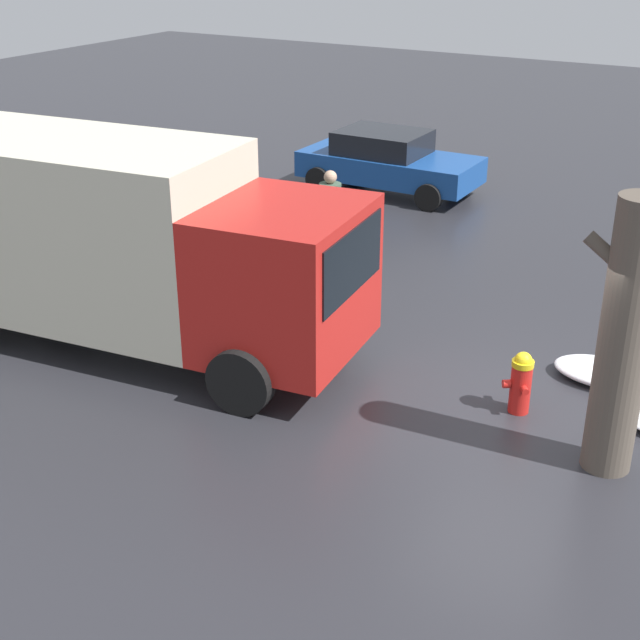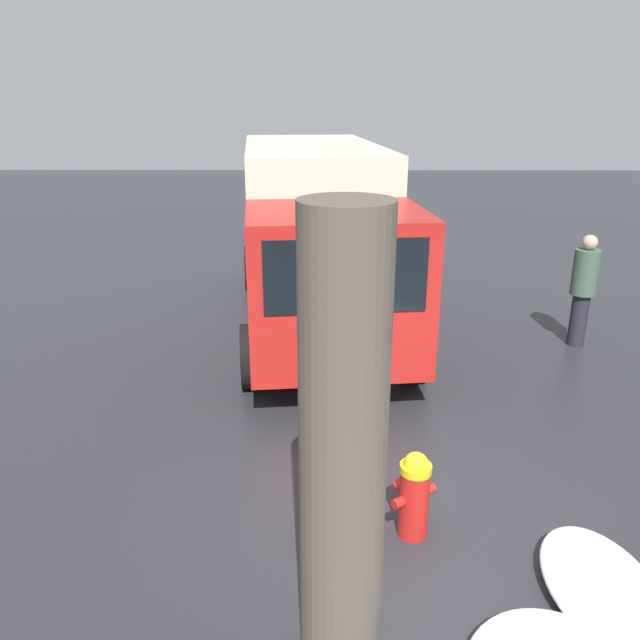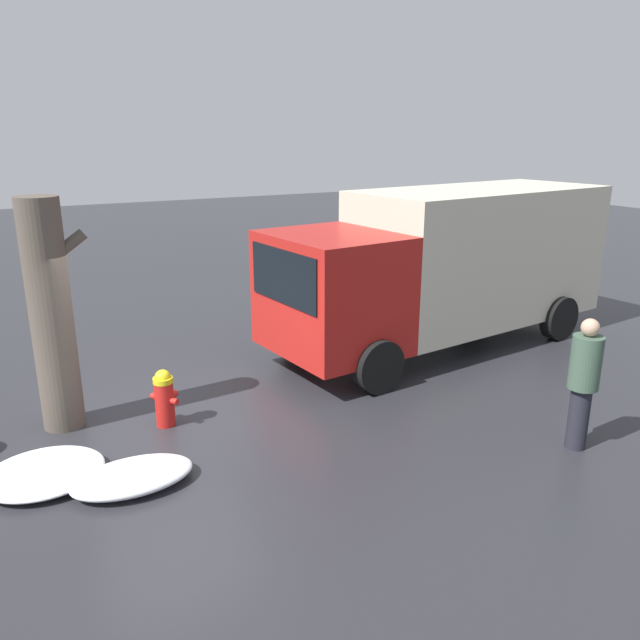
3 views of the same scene
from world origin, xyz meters
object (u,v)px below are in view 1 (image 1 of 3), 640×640
object	(u,v)px
tree_trunk	(624,339)
pedestrian	(330,215)
fire_hydrant	(521,381)
delivery_truck	(114,238)
parked_car	(388,161)

from	to	relation	value
tree_trunk	pedestrian	distance (m)	7.23
fire_hydrant	delivery_truck	world-z (taller)	delivery_truck
pedestrian	parked_car	size ratio (longest dim) A/B	0.44
tree_trunk	parked_car	world-z (taller)	tree_trunk
fire_hydrant	pedestrian	xyz separation A→B (m)	(4.70, -3.30, 0.55)
pedestrian	delivery_truck	bearing A→B (deg)	-141.66
parked_car	delivery_truck	bearing A→B (deg)	0.52
fire_hydrant	pedestrian	bearing A→B (deg)	-68.55
tree_trunk	delivery_truck	xyz separation A→B (m)	(7.19, 0.27, -0.01)
tree_trunk	delivery_truck	world-z (taller)	tree_trunk
tree_trunk	parked_car	xyz separation A→B (m)	(7.26, -8.94, -0.94)
tree_trunk	parked_car	distance (m)	11.55
parked_car	pedestrian	bearing A→B (deg)	14.45
delivery_truck	fire_hydrant	bearing A→B (deg)	93.12
tree_trunk	delivery_truck	distance (m)	7.20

